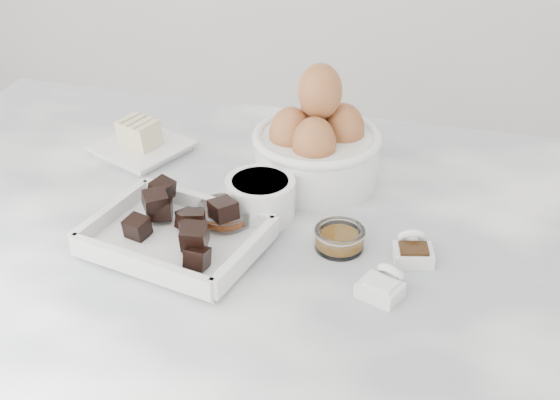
{
  "coord_description": "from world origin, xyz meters",
  "views": [
    {
      "loc": [
        0.25,
        -0.83,
        1.52
      ],
      "look_at": [
        0.02,
        0.03,
        0.98
      ],
      "focal_mm": 50.0,
      "sensor_mm": 36.0,
      "label": 1
    }
  ],
  "objects_px": {
    "salt_spoon": "(383,285)",
    "sugar_ramekin": "(260,197)",
    "butter_plate": "(141,142)",
    "vanilla_spoon": "(413,250)",
    "chocolate_dish": "(176,232)",
    "egg_bowl": "(317,144)",
    "honey_bowl": "(340,238)",
    "zest_bowl": "(225,216)"
  },
  "relations": [
    {
      "from": "zest_bowl",
      "to": "vanilla_spoon",
      "type": "distance_m",
      "value": 0.25
    },
    {
      "from": "butter_plate",
      "to": "honey_bowl",
      "type": "relative_size",
      "value": 2.45
    },
    {
      "from": "sugar_ramekin",
      "to": "zest_bowl",
      "type": "height_order",
      "value": "sugar_ramekin"
    },
    {
      "from": "butter_plate",
      "to": "honey_bowl",
      "type": "xyz_separation_m",
      "value": [
        0.36,
        -0.18,
        -0.0
      ]
    },
    {
      "from": "chocolate_dish",
      "to": "vanilla_spoon",
      "type": "xyz_separation_m",
      "value": [
        0.3,
        0.05,
        -0.01
      ]
    },
    {
      "from": "butter_plate",
      "to": "egg_bowl",
      "type": "height_order",
      "value": "egg_bowl"
    },
    {
      "from": "egg_bowl",
      "to": "sugar_ramekin",
      "type": "bearing_deg",
      "value": -113.22
    },
    {
      "from": "sugar_ramekin",
      "to": "salt_spoon",
      "type": "xyz_separation_m",
      "value": [
        0.19,
        -0.13,
        -0.02
      ]
    },
    {
      "from": "zest_bowl",
      "to": "egg_bowl",
      "type": "bearing_deg",
      "value": 60.8
    },
    {
      "from": "salt_spoon",
      "to": "sugar_ramekin",
      "type": "bearing_deg",
      "value": 145.71
    },
    {
      "from": "honey_bowl",
      "to": "zest_bowl",
      "type": "xyz_separation_m",
      "value": [
        -0.16,
        0.01,
        0.0
      ]
    },
    {
      "from": "butter_plate",
      "to": "chocolate_dish",
      "type": "bearing_deg",
      "value": -57.16
    },
    {
      "from": "zest_bowl",
      "to": "salt_spoon",
      "type": "height_order",
      "value": "salt_spoon"
    },
    {
      "from": "salt_spoon",
      "to": "honey_bowl",
      "type": "bearing_deg",
      "value": 130.17
    },
    {
      "from": "chocolate_dish",
      "to": "sugar_ramekin",
      "type": "distance_m",
      "value": 0.13
    },
    {
      "from": "butter_plate",
      "to": "zest_bowl",
      "type": "bearing_deg",
      "value": -41.38
    },
    {
      "from": "butter_plate",
      "to": "honey_bowl",
      "type": "height_order",
      "value": "butter_plate"
    },
    {
      "from": "butter_plate",
      "to": "salt_spoon",
      "type": "bearing_deg",
      "value": -31.68
    },
    {
      "from": "sugar_ramekin",
      "to": "egg_bowl",
      "type": "distance_m",
      "value": 0.13
    },
    {
      "from": "sugar_ramekin",
      "to": "zest_bowl",
      "type": "relative_size",
      "value": 1.23
    },
    {
      "from": "honey_bowl",
      "to": "sugar_ramekin",
      "type": "bearing_deg",
      "value": 158.43
    },
    {
      "from": "chocolate_dish",
      "to": "sugar_ramekin",
      "type": "relative_size",
      "value": 2.63
    },
    {
      "from": "egg_bowl",
      "to": "vanilla_spoon",
      "type": "bearing_deg",
      "value": -45.84
    },
    {
      "from": "egg_bowl",
      "to": "honey_bowl",
      "type": "xyz_separation_m",
      "value": [
        0.07,
        -0.17,
        -0.04
      ]
    },
    {
      "from": "butter_plate",
      "to": "vanilla_spoon",
      "type": "bearing_deg",
      "value": -21.87
    },
    {
      "from": "chocolate_dish",
      "to": "zest_bowl",
      "type": "relative_size",
      "value": 3.22
    },
    {
      "from": "honey_bowl",
      "to": "vanilla_spoon",
      "type": "xyz_separation_m",
      "value": [
        0.09,
        0.0,
        -0.0
      ]
    },
    {
      "from": "egg_bowl",
      "to": "salt_spoon",
      "type": "xyz_separation_m",
      "value": [
        0.14,
        -0.25,
        -0.05
      ]
    },
    {
      "from": "chocolate_dish",
      "to": "egg_bowl",
      "type": "relative_size",
      "value": 1.32
    },
    {
      "from": "chocolate_dish",
      "to": "zest_bowl",
      "type": "distance_m",
      "value": 0.08
    },
    {
      "from": "chocolate_dish",
      "to": "butter_plate",
      "type": "height_order",
      "value": "chocolate_dish"
    },
    {
      "from": "sugar_ramekin",
      "to": "salt_spoon",
      "type": "relative_size",
      "value": 1.34
    },
    {
      "from": "chocolate_dish",
      "to": "honey_bowl",
      "type": "distance_m",
      "value": 0.21
    },
    {
      "from": "zest_bowl",
      "to": "honey_bowl",
      "type": "bearing_deg",
      "value": -2.47
    },
    {
      "from": "sugar_ramekin",
      "to": "vanilla_spoon",
      "type": "distance_m",
      "value": 0.22
    },
    {
      "from": "egg_bowl",
      "to": "zest_bowl",
      "type": "bearing_deg",
      "value": -119.2
    },
    {
      "from": "egg_bowl",
      "to": "salt_spoon",
      "type": "bearing_deg",
      "value": -61.18
    },
    {
      "from": "honey_bowl",
      "to": "zest_bowl",
      "type": "height_order",
      "value": "zest_bowl"
    },
    {
      "from": "sugar_ramekin",
      "to": "zest_bowl",
      "type": "xyz_separation_m",
      "value": [
        -0.04,
        -0.04,
        -0.01
      ]
    },
    {
      "from": "butter_plate",
      "to": "zest_bowl",
      "type": "height_order",
      "value": "butter_plate"
    },
    {
      "from": "honey_bowl",
      "to": "salt_spoon",
      "type": "relative_size",
      "value": 0.95
    },
    {
      "from": "chocolate_dish",
      "to": "honey_bowl",
      "type": "bearing_deg",
      "value": 14.41
    }
  ]
}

